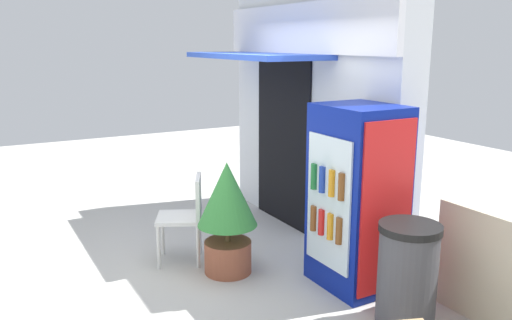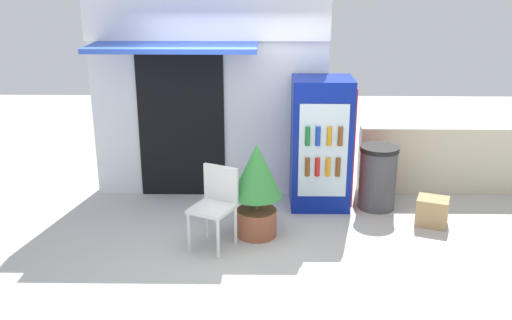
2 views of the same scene
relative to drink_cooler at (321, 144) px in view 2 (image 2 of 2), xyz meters
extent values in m
plane|color=beige|center=(-1.05, -1.12, -0.86)|extent=(16.00, 16.00, 0.00)
cube|color=silver|center=(-1.49, 0.54, 0.65)|extent=(3.17, 0.34, 3.02)
cube|color=white|center=(-1.49, 0.33, 1.55)|extent=(3.17, 0.08, 0.55)
cube|color=blue|center=(-1.87, -0.05, 1.24)|extent=(2.07, 0.85, 0.06)
cube|color=black|center=(-1.87, 0.36, 0.17)|extent=(1.16, 0.03, 2.05)
cube|color=navy|center=(-0.01, 0.01, 0.00)|extent=(0.76, 0.64, 1.72)
cube|color=silver|center=(-0.01, -0.32, 0.00)|extent=(0.61, 0.02, 1.20)
cube|color=red|center=(0.38, 0.01, 0.00)|extent=(0.02, 0.57, 1.55)
cylinder|color=brown|center=(-0.20, -0.34, -0.20)|extent=(0.06, 0.06, 0.24)
cylinder|color=red|center=(-0.07, -0.34, -0.20)|extent=(0.06, 0.06, 0.24)
cylinder|color=orange|center=(0.06, -0.34, -0.20)|extent=(0.06, 0.06, 0.24)
cylinder|color=brown|center=(0.18, -0.34, -0.20)|extent=(0.06, 0.06, 0.24)
cylinder|color=#196B2D|center=(-0.21, -0.34, 0.20)|extent=(0.06, 0.06, 0.24)
cylinder|color=#1938A5|center=(-0.08, -0.34, 0.20)|extent=(0.06, 0.06, 0.24)
cylinder|color=orange|center=(0.06, -0.34, 0.20)|extent=(0.06, 0.06, 0.24)
cylinder|color=brown|center=(0.19, -0.34, 0.20)|extent=(0.06, 0.06, 0.24)
cylinder|color=silver|center=(-1.58, -1.35, -0.63)|extent=(0.04, 0.04, 0.46)
cylinder|color=silver|center=(-1.24, -1.51, -0.63)|extent=(0.04, 0.04, 0.46)
cylinder|color=silver|center=(-1.40, -0.99, -0.63)|extent=(0.04, 0.04, 0.46)
cylinder|color=silver|center=(-1.06, -1.15, -0.63)|extent=(0.04, 0.04, 0.46)
cube|color=silver|center=(-1.32, -1.25, -0.38)|extent=(0.58, 0.59, 0.04)
cube|color=silver|center=(-1.23, -1.06, -0.15)|extent=(0.40, 0.22, 0.42)
cylinder|color=#995138|center=(-0.83, -0.93, -0.70)|extent=(0.47, 0.47, 0.32)
cylinder|color=brown|center=(-0.83, -0.93, -0.45)|extent=(0.05, 0.05, 0.17)
cone|color=#388C3D|center=(-0.83, -0.93, -0.04)|extent=(0.59, 0.59, 0.64)
cylinder|color=#47474C|center=(0.74, -0.07, -0.47)|extent=(0.48, 0.48, 0.79)
cylinder|color=black|center=(0.74, -0.07, -0.04)|extent=(0.50, 0.50, 0.06)
cube|color=beige|center=(2.01, 0.53, -0.39)|extent=(2.84, 0.22, 0.94)
cube|color=tan|center=(1.33, -0.60, -0.68)|extent=(0.46, 0.42, 0.35)
camera|label=1|loc=(3.57, -3.07, 1.41)|focal=36.65mm
camera|label=2|loc=(-0.73, -7.14, 2.17)|focal=40.34mm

